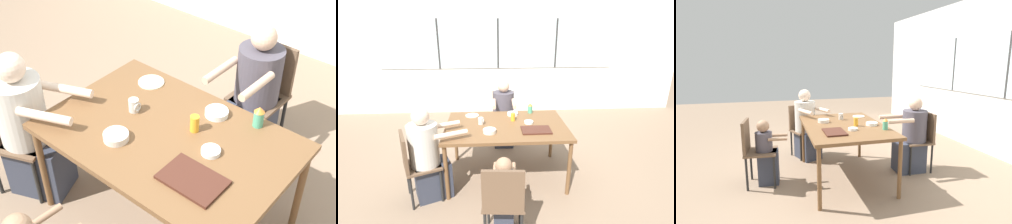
{
  "view_description": "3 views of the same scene",
  "coord_description": "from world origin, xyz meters",
  "views": [
    {
      "loc": [
        1.45,
        -1.73,
        2.69
      ],
      "look_at": [
        0.0,
        0.0,
        0.95
      ],
      "focal_mm": 50.0,
      "sensor_mm": 36.0,
      "label": 1
    },
    {
      "loc": [
        -0.21,
        -3.21,
        2.11
      ],
      "look_at": [
        0.0,
        0.0,
        0.95
      ],
      "focal_mm": 28.0,
      "sensor_mm": 36.0,
      "label": 2
    },
    {
      "loc": [
        3.38,
        -0.92,
        1.62
      ],
      "look_at": [
        0.0,
        0.0,
        0.95
      ],
      "focal_mm": 28.0,
      "sensor_mm": 36.0,
      "label": 3
    }
  ],
  "objects": [
    {
      "name": "ground_plane",
      "position": [
        0.0,
        0.0,
        0.0
      ],
      "size": [
        16.0,
        16.0,
        0.0
      ],
      "primitive_type": "plane",
      "color": "#8C725B"
    },
    {
      "name": "wall_back_with_windows",
      "position": [
        0.0,
        2.76,
        1.41
      ],
      "size": [
        8.4,
        0.08,
        2.8
      ],
      "color": "silver",
      "rests_on": "ground_plane"
    },
    {
      "name": "dining_table",
      "position": [
        0.0,
        0.0,
        0.71
      ],
      "size": [
        1.59,
        1.06,
        0.77
      ],
      "color": "brown",
      "rests_on": "ground_plane"
    },
    {
      "name": "chair_for_woman_green_shirt",
      "position": [
        -1.11,
        -0.47,
        0.53
      ],
      "size": [
        0.52,
        0.52,
        0.89
      ],
      "rotation": [
        0.0,
        0.0,
        -1.18
      ],
      "color": "brown",
      "rests_on": "ground_plane"
    },
    {
      "name": "chair_for_man_blue_shirt",
      "position": [
        0.03,
        1.21,
        0.53
      ],
      "size": [
        0.41,
        0.41,
        0.89
      ],
      "rotation": [
        0.0,
        0.0,
        -3.17
      ],
      "color": "brown",
      "rests_on": "ground_plane"
    },
    {
      "name": "chair_for_toddler",
      "position": [
        -0.1,
        -1.2,
        0.53
      ],
      "size": [
        0.43,
        0.43,
        0.89
      ],
      "rotation": [
        0.0,
        0.0,
        -0.08
      ],
      "color": "brown",
      "rests_on": "ground_plane"
    },
    {
      "name": "person_woman_green_shirt",
      "position": [
        -0.96,
        -0.4,
        0.52
      ],
      "size": [
        0.71,
        0.56,
        1.17
      ],
      "rotation": [
        0.0,
        0.0,
        -1.18
      ],
      "color": "#333847",
      "rests_on": "ground_plane"
    },
    {
      "name": "person_man_blue_shirt",
      "position": [
        0.03,
        1.03,
        0.5
      ],
      "size": [
        0.39,
        0.68,
        1.13
      ],
      "rotation": [
        0.0,
        0.0,
        -3.17
      ],
      "color": "#333847",
      "rests_on": "ground_plane"
    },
    {
      "name": "person_toddler",
      "position": [
        -0.09,
        -1.04,
        0.41
      ],
      "size": [
        0.26,
        0.42,
        0.88
      ],
      "rotation": [
        0.0,
        0.0,
        -0.08
      ],
      "color": "#333847",
      "rests_on": "ground_plane"
    },
    {
      "name": "food_tray_dark",
      "position": [
        0.37,
        -0.22,
        0.78
      ],
      "size": [
        0.37,
        0.25,
        0.02
      ],
      "color": "#472319",
      "rests_on": "dining_table"
    },
    {
      "name": "coffee_mug",
      "position": [
        -0.33,
        0.04,
        0.82
      ],
      "size": [
        0.08,
        0.07,
        0.09
      ],
      "color": "beige",
      "rests_on": "dining_table"
    },
    {
      "name": "sippy_cup",
      "position": [
        0.39,
        0.44,
        0.85
      ],
      "size": [
        0.07,
        0.07,
        0.15
      ],
      "color": "#4CA57F",
      "rests_on": "dining_table"
    },
    {
      "name": "juice_glass",
      "position": [
        0.1,
        0.14,
        0.83
      ],
      "size": [
        0.06,
        0.06,
        0.11
      ],
      "color": "gold",
      "rests_on": "dining_table"
    },
    {
      "name": "bowl_white_shallow",
      "position": [
        0.12,
        0.36,
        0.79
      ],
      "size": [
        0.16,
        0.16,
        0.04
      ],
      "color": "white",
      "rests_on": "dining_table"
    },
    {
      "name": "bowl_cereal",
      "position": [
        0.31,
        0.03,
        0.79
      ],
      "size": [
        0.12,
        0.12,
        0.03
      ],
      "color": "white",
      "rests_on": "dining_table"
    },
    {
      "name": "bowl_fruit",
      "position": [
        -0.22,
        -0.24,
        0.8
      ],
      "size": [
        0.16,
        0.16,
        0.05
      ],
      "color": "silver",
      "rests_on": "dining_table"
    },
    {
      "name": "plate_tortillas",
      "position": [
        -0.47,
        0.37,
        0.78
      ],
      "size": [
        0.19,
        0.19,
        0.01
      ],
      "color": "beige",
      "rests_on": "dining_table"
    }
  ]
}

